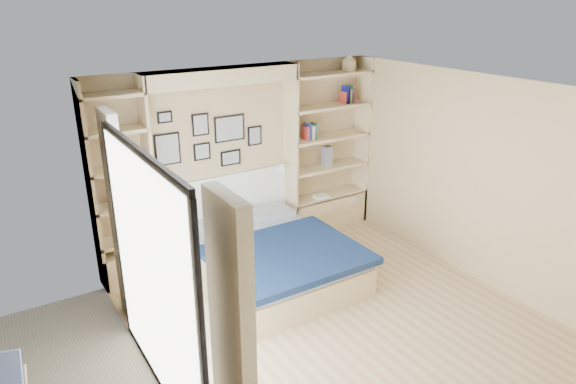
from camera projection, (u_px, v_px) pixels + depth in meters
ground at (338, 320)px, 5.60m from camera, size 4.50×4.50×0.00m
room_shell at (240, 193)px, 6.22m from camera, size 4.50×4.50×4.50m
bed at (272, 258)px, 6.36m from camera, size 1.73×2.13×1.07m
photo_gallery at (208, 139)px, 6.55m from camera, size 1.48×0.02×0.82m
reading_lamps at (229, 179)px, 6.63m from camera, size 1.92×0.12×0.15m
shelf_decor at (322, 116)px, 7.22m from camera, size 3.50×0.23×2.03m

